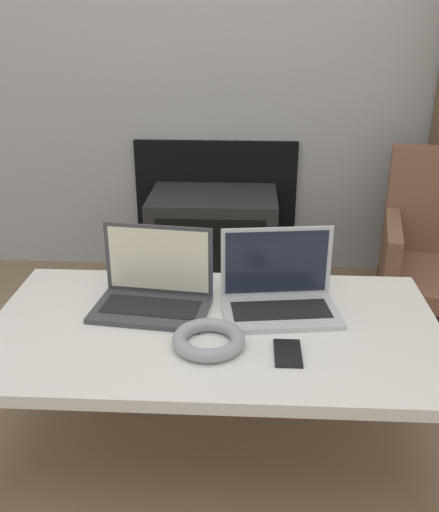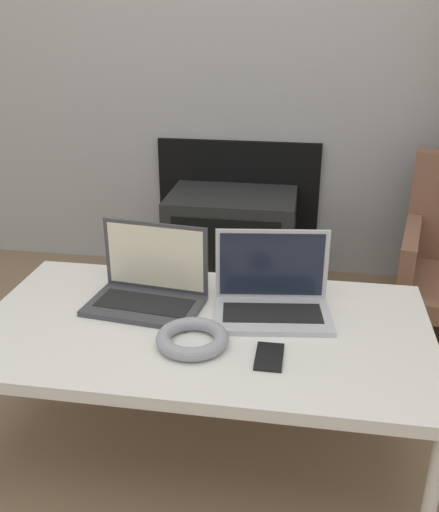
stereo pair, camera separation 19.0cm
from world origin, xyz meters
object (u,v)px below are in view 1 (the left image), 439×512
(phone, at_px, (288,353))
(laptop_left, at_px, (154,289))
(headphones, at_px, (209,340))
(tv, at_px, (213,241))
(laptop_right, at_px, (279,292))

(phone, bearing_deg, laptop_left, 147.04)
(phone, bearing_deg, headphones, 171.37)
(laptop_left, height_order, headphones, laptop_left)
(tv, bearing_deg, phone, -77.54)
(laptop_left, bearing_deg, headphones, -43.96)
(headphones, height_order, phone, headphones)
(phone, height_order, tv, tv)
(tv, bearing_deg, laptop_right, -75.24)
(laptop_left, distance_m, phone, 0.48)
(laptop_right, height_order, headphones, laptop_right)
(laptop_right, bearing_deg, headphones, -138.98)
(laptop_right, xyz_separation_m, tv, (-0.26, 1.00, -0.23))
(laptop_right, bearing_deg, tv, 97.28)
(laptop_left, relative_size, headphones, 1.84)
(phone, bearing_deg, laptop_right, 93.16)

